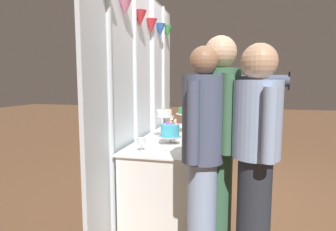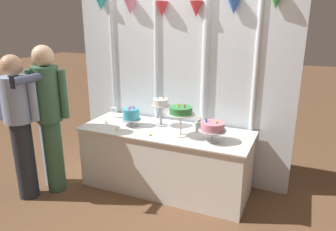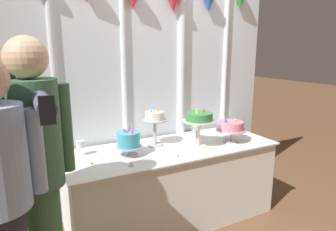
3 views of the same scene
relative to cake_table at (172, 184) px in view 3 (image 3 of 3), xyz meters
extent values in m
plane|color=brown|center=(0.00, -0.10, -0.38)|extent=(24.00, 24.00, 0.00)
cube|color=silver|center=(0.00, 0.44, 0.89)|extent=(2.79, 0.04, 2.53)
cylinder|color=silver|center=(-0.95, 0.42, 0.89)|extent=(0.06, 0.06, 2.53)
cylinder|color=silver|center=(-0.31, 0.42, 0.89)|extent=(0.06, 0.06, 2.53)
cylinder|color=silver|center=(0.33, 0.42, 0.89)|extent=(0.09, 0.09, 2.53)
cylinder|color=silver|center=(0.92, 0.42, 0.89)|extent=(0.06, 0.06, 2.53)
cone|color=#DB333D|center=(-0.21, 0.38, 1.73)|extent=(0.15, 0.15, 0.17)
cone|color=#DB333D|center=(0.21, 0.38, 1.73)|extent=(0.15, 0.15, 0.17)
cone|color=blue|center=(0.64, 0.38, 1.76)|extent=(0.15, 0.15, 0.17)
cone|color=green|center=(1.07, 0.38, 1.81)|extent=(0.15, 0.15, 0.17)
cube|color=white|center=(0.00, 0.00, -0.01)|extent=(1.97, 0.71, 0.74)
cube|color=white|center=(0.00, 0.00, 0.37)|extent=(2.02, 0.76, 0.01)
cylinder|color=#B2B2B7|center=(-0.44, -0.02, 0.38)|extent=(0.16, 0.16, 0.01)
cylinder|color=#B2B2B7|center=(-0.44, -0.02, 0.42)|extent=(0.03, 0.03, 0.06)
cylinder|color=#B2B2B7|center=(-0.44, -0.02, 0.46)|extent=(0.24, 0.24, 0.01)
cylinder|color=#3DB2D1|center=(-0.44, -0.02, 0.53)|extent=(0.20, 0.20, 0.13)
cone|color=pink|center=(-0.40, -0.01, 0.61)|extent=(0.03, 0.03, 0.04)
cone|color=purple|center=(-0.42, 0.00, 0.61)|extent=(0.03, 0.03, 0.04)
cone|color=purple|center=(-0.47, 0.01, 0.61)|extent=(0.02, 0.02, 0.03)
cone|color=purple|center=(-0.46, -0.03, 0.60)|extent=(0.02, 0.02, 0.03)
cone|color=pink|center=(-0.43, -0.08, 0.61)|extent=(0.03, 0.03, 0.05)
cylinder|color=#B2B2B7|center=(-0.12, 0.13, 0.38)|extent=(0.15, 0.15, 0.01)
cylinder|color=#B2B2B7|center=(-0.12, 0.13, 0.51)|extent=(0.03, 0.03, 0.23)
cylinder|color=#B2B2B7|center=(-0.12, 0.13, 0.63)|extent=(0.24, 0.24, 0.01)
cylinder|color=white|center=(-0.12, 0.13, 0.67)|extent=(0.18, 0.18, 0.07)
cone|color=orange|center=(-0.08, 0.14, 0.73)|extent=(0.03, 0.03, 0.04)
cone|color=#2DB2B7|center=(-0.15, 0.13, 0.72)|extent=(0.02, 0.02, 0.03)
cylinder|color=silver|center=(0.23, -0.10, 0.38)|extent=(0.15, 0.15, 0.01)
cylinder|color=silver|center=(0.23, -0.10, 0.51)|extent=(0.02, 0.02, 0.24)
cylinder|color=silver|center=(0.23, -0.10, 0.63)|extent=(0.31, 0.31, 0.01)
cylinder|color=#388E47|center=(0.23, -0.10, 0.67)|extent=(0.25, 0.25, 0.08)
cone|color=#DB333D|center=(0.28, -0.11, 0.73)|extent=(0.03, 0.03, 0.04)
cone|color=yellow|center=(0.20, -0.11, 0.73)|extent=(0.03, 0.03, 0.05)
cylinder|color=#B2B2B7|center=(0.60, -0.12, 0.38)|extent=(0.15, 0.15, 0.01)
cylinder|color=#B2B2B7|center=(0.60, -0.12, 0.44)|extent=(0.02, 0.02, 0.11)
cylinder|color=#B2B2B7|center=(0.60, -0.12, 0.50)|extent=(0.30, 0.30, 0.01)
cylinder|color=pink|center=(0.60, -0.12, 0.55)|extent=(0.25, 0.25, 0.08)
sphere|color=yellow|center=(0.64, -0.13, 0.60)|extent=(0.03, 0.03, 0.03)
cone|color=blue|center=(0.53, -0.12, 0.61)|extent=(0.03, 0.03, 0.05)
cylinder|color=silver|center=(-0.81, 0.17, 0.38)|extent=(0.06, 0.06, 0.00)
cylinder|color=silver|center=(-0.81, 0.17, 0.42)|extent=(0.01, 0.01, 0.07)
cylinder|color=silver|center=(-0.81, 0.17, 0.48)|extent=(0.08, 0.08, 0.06)
cylinder|color=#B2C1B2|center=(0.35, 0.14, 0.43)|extent=(0.07, 0.07, 0.10)
sphere|color=white|center=(0.37, 0.14, 0.54)|extent=(0.03, 0.03, 0.03)
sphere|color=white|center=(0.36, 0.16, 0.50)|extent=(0.04, 0.04, 0.04)
sphere|color=#CC9EC6|center=(0.38, 0.10, 0.52)|extent=(0.04, 0.04, 0.04)
sphere|color=#E5C666|center=(0.37, 0.11, 0.50)|extent=(0.03, 0.03, 0.03)
sphere|color=#E5C666|center=(0.33, 0.15, 0.53)|extent=(0.03, 0.03, 0.03)
cylinder|color=beige|center=(-0.79, -0.06, 0.39)|extent=(0.04, 0.04, 0.02)
sphere|color=#F9CC4C|center=(-0.79, -0.06, 0.40)|extent=(0.01, 0.01, 0.01)
cylinder|color=beige|center=(-0.51, -0.25, 0.39)|extent=(0.04, 0.04, 0.02)
sphere|color=#F9CC4C|center=(-0.51, -0.25, 0.40)|extent=(0.01, 0.01, 0.01)
cylinder|color=beige|center=(-0.08, -0.23, 0.39)|extent=(0.04, 0.04, 0.02)
sphere|color=#F9CC4C|center=(-0.08, -0.23, 0.41)|extent=(0.01, 0.01, 0.01)
cylinder|color=#4C5675|center=(-1.34, -0.47, 0.78)|extent=(0.35, 0.35, 0.60)
cylinder|color=#4C5675|center=(-1.15, -0.77, 1.04)|extent=(0.08, 0.53, 0.08)
cube|color=black|center=(-1.15, -1.04, 1.04)|extent=(0.06, 0.02, 0.12)
cylinder|color=#3D6B4C|center=(-1.19, -0.57, 0.82)|extent=(0.38, 0.38, 0.62)
sphere|color=beige|center=(-1.19, -0.57, 1.24)|extent=(0.23, 0.23, 0.23)
cylinder|color=#3D6B4C|center=(-1.02, -0.50, 0.82)|extent=(0.08, 0.08, 0.54)
cylinder|color=#93ADD6|center=(-1.20, -0.76, 0.78)|extent=(0.08, 0.08, 0.44)
camera|label=1|loc=(-3.25, -0.68, 1.03)|focal=29.78mm
camera|label=2|loc=(1.44, -3.21, 1.64)|focal=34.17mm
camera|label=3|loc=(-1.26, -2.32, 1.29)|focal=31.30mm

